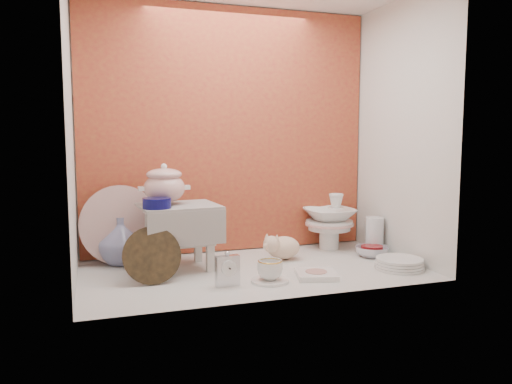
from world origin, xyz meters
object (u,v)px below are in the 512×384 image
dinner_plate_stack (399,263)px  crystal_bowl (372,252)px  blue_white_vase (121,241)px  step_stool (179,237)px  soup_tureen (164,184)px  porcelain_tower (329,221)px  plush_pig (284,247)px  mantel_clock (227,269)px  gold_rim_teacup (270,270)px  floral_platter (120,225)px

dinner_plate_stack → crystal_bowl: crystal_bowl is taller
blue_white_vase → step_stool: bearing=-35.3°
soup_tureen → porcelain_tower: size_ratio=0.74×
soup_tureen → plush_pig: (0.68, -0.04, -0.39)m
mantel_clock → plush_pig: (0.44, 0.39, -0.01)m
blue_white_vase → dinner_plate_stack: bearing=-22.5°
soup_tureen → mantel_clock: soup_tureen is taller
dinner_plate_stack → step_stool: bearing=161.3°
step_stool → crystal_bowl: 1.15m
soup_tureen → plush_pig: bearing=-3.0°
plush_pig → gold_rim_teacup: (-0.23, -0.40, -0.01)m
step_stool → gold_rim_teacup: size_ratio=3.24×
blue_white_vase → plush_pig: blue_white_vase is taller
step_stool → porcelain_tower: bearing=5.4°
step_stool → mantel_clock: step_stool is taller
gold_rim_teacup → dinner_plate_stack: (0.75, 0.01, -0.03)m
mantel_clock → porcelain_tower: bearing=28.8°
blue_white_vase → dinner_plate_stack: (1.43, -0.59, -0.10)m
plush_pig → step_stool: bearing=-178.3°
floral_platter → plush_pig: floral_platter is taller
dinner_plate_stack → crystal_bowl: bearing=88.8°
mantel_clock → gold_rim_teacup: size_ratio=1.34×
blue_white_vase → dinner_plate_stack: blue_white_vase is taller
mantel_clock → porcelain_tower: (0.83, 0.57, 0.09)m
mantel_clock → dinner_plate_stack: (0.97, 0.01, -0.05)m
step_stool → crystal_bowl: step_stool is taller
soup_tureen → mantel_clock: (0.23, -0.43, -0.38)m
step_stool → crystal_bowl: size_ratio=2.08×
soup_tureen → mantel_clock: bearing=-61.6°
plush_pig → crystal_bowl: (0.53, -0.10, -0.04)m
dinner_plate_stack → porcelain_tower: bearing=104.1°
floral_platter → mantel_clock: bearing=-52.7°
floral_platter → plush_pig: size_ratio=1.79×
floral_platter → plush_pig: (0.90, -0.21, -0.15)m
floral_platter → crystal_bowl: (1.43, -0.30, -0.19)m
dinner_plate_stack → soup_tureen: bearing=160.6°
plush_pig → dinner_plate_stack: (0.52, -0.39, -0.04)m
dinner_plate_stack → mantel_clock: bearing=-179.5°
crystal_bowl → step_stool: bearing=175.3°
mantel_clock → blue_white_vase: bearing=121.7°
plush_pig → dinner_plate_stack: bearing=-35.0°
step_stool → blue_white_vase: size_ratio=1.56×
step_stool → porcelain_tower: size_ratio=1.15×
step_stool → floral_platter: size_ratio=0.92×
step_stool → gold_rim_teacup: (0.38, -0.39, -0.11)m
gold_rim_teacup → crystal_bowl: gold_rim_teacup is taller
gold_rim_teacup → porcelain_tower: (0.61, 0.57, 0.11)m
floral_platter → soup_tureen: bearing=-37.1°
blue_white_vase → dinner_plate_stack: size_ratio=1.00×
step_stool → dinner_plate_stack: 1.20m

